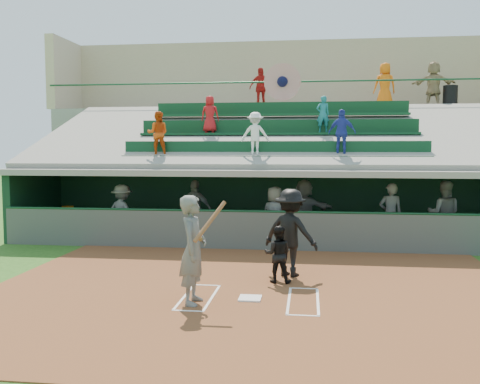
# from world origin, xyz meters

# --- Properties ---
(ground) EXTENTS (100.00, 100.00, 0.00)m
(ground) POSITION_xyz_m (0.00, 0.00, 0.00)
(ground) COLOR #255217
(ground) RESTS_ON ground
(dirt_slab) EXTENTS (11.00, 9.00, 0.02)m
(dirt_slab) POSITION_xyz_m (0.00, 0.50, 0.01)
(dirt_slab) COLOR brown
(dirt_slab) RESTS_ON ground
(home_plate) EXTENTS (0.43, 0.43, 0.03)m
(home_plate) POSITION_xyz_m (0.00, 0.00, 0.04)
(home_plate) COLOR white
(home_plate) RESTS_ON dirt_slab
(batters_box_chalk) EXTENTS (2.65, 1.85, 0.01)m
(batters_box_chalk) POSITION_xyz_m (0.00, 0.00, 0.02)
(batters_box_chalk) COLOR white
(batters_box_chalk) RESTS_ON dirt_slab
(dugout_floor) EXTENTS (16.00, 3.50, 0.04)m
(dugout_floor) POSITION_xyz_m (0.00, 6.75, 0.02)
(dugout_floor) COLOR gray
(dugout_floor) RESTS_ON ground
(concourse_slab) EXTENTS (20.00, 3.00, 4.60)m
(concourse_slab) POSITION_xyz_m (0.00, 13.50, 2.30)
(concourse_slab) COLOR gray
(concourse_slab) RESTS_ON ground
(grandstand) EXTENTS (20.40, 10.40, 7.80)m
(grandstand) POSITION_xyz_m (-0.01, 10.51, 2.26)
(grandstand) COLOR #4B4F4A
(grandstand) RESTS_ON ground
(batter_at_plate) EXTENTS (0.88, 0.80, 2.04)m
(batter_at_plate) POSITION_xyz_m (-1.02, -0.42, 1.05)
(batter_at_plate) COLOR #535550
(batter_at_plate) RESTS_ON dirt_slab
(catcher) EXTENTS (0.62, 0.49, 1.24)m
(catcher) POSITION_xyz_m (0.45, 1.35, 0.64)
(catcher) COLOR black
(catcher) RESTS_ON dirt_slab
(home_umpire) EXTENTS (1.47, 1.17, 1.99)m
(home_umpire) POSITION_xyz_m (0.70, 2.00, 1.01)
(home_umpire) COLOR black
(home_umpire) RESTS_ON dirt_slab
(dugout_bench) EXTENTS (13.16, 2.26, 0.40)m
(dugout_bench) POSITION_xyz_m (0.21, 8.11, 0.24)
(dugout_bench) COLOR brown
(dugout_bench) RESTS_ON dugout_floor
(white_table) EXTENTS (0.87, 0.76, 0.64)m
(white_table) POSITION_xyz_m (-6.63, 6.12, 0.36)
(white_table) COLOR silver
(white_table) RESTS_ON dugout_floor
(water_cooler) EXTENTS (0.37, 0.37, 0.37)m
(water_cooler) POSITION_xyz_m (-6.60, 6.18, 0.86)
(water_cooler) COLOR orange
(water_cooler) RESTS_ON white_table
(dugout_player_a) EXTENTS (1.29, 1.03, 1.75)m
(dugout_player_a) POSITION_xyz_m (-4.67, 5.88, 0.91)
(dugout_player_a) COLOR #5E615C
(dugout_player_a) RESTS_ON dugout_floor
(dugout_player_b) EXTENTS (1.18, 0.71, 1.88)m
(dugout_player_b) POSITION_xyz_m (-2.44, 6.39, 0.98)
(dugout_player_b) COLOR #585B55
(dugout_player_b) RESTS_ON dugout_floor
(dugout_player_c) EXTENTS (1.00, 0.83, 1.75)m
(dugout_player_c) POSITION_xyz_m (0.11, 5.68, 0.92)
(dugout_player_c) COLOR #565853
(dugout_player_c) RESTS_ON dugout_floor
(dugout_player_d) EXTENTS (1.79, 0.59, 1.92)m
(dugout_player_d) POSITION_xyz_m (0.97, 6.64, 1.00)
(dugout_player_d) COLOR #5C5E58
(dugout_player_d) RESTS_ON dugout_floor
(dugout_player_e) EXTENTS (0.70, 0.48, 1.86)m
(dugout_player_e) POSITION_xyz_m (3.51, 6.00, 0.97)
(dugout_player_e) COLOR #52544F
(dugout_player_e) RESTS_ON dugout_floor
(dugout_player_f) EXTENTS (1.08, 0.92, 1.93)m
(dugout_player_f) POSITION_xyz_m (5.05, 6.13, 1.00)
(dugout_player_f) COLOR #60635D
(dugout_player_f) RESTS_ON dugout_floor
(trash_bin) EXTENTS (0.58, 0.58, 0.87)m
(trash_bin) POSITION_xyz_m (6.84, 13.05, 5.03)
(trash_bin) COLOR black
(trash_bin) RESTS_ON concourse_slab
(concourse_staff_a) EXTENTS (1.10, 0.72, 1.73)m
(concourse_staff_a) POSITION_xyz_m (-0.96, 12.95, 5.47)
(concourse_staff_a) COLOR #A51812
(concourse_staff_a) RESTS_ON concourse_slab
(concourse_staff_b) EXTENTS (0.96, 0.69, 1.84)m
(concourse_staff_b) POSITION_xyz_m (4.20, 12.99, 5.52)
(concourse_staff_b) COLOR orange
(concourse_staff_b) RESTS_ON concourse_slab
(concourse_staff_c) EXTENTS (1.80, 0.84, 1.86)m
(concourse_staff_c) POSITION_xyz_m (6.17, 13.06, 5.53)
(concourse_staff_c) COLOR tan
(concourse_staff_c) RESTS_ON concourse_slab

